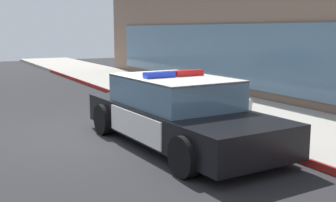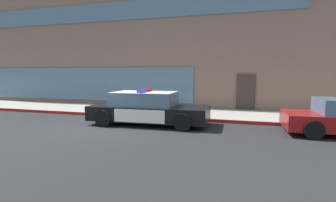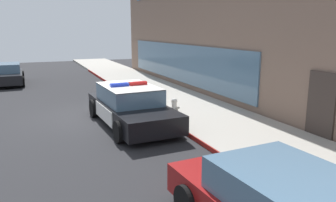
{
  "view_description": "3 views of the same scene",
  "coord_description": "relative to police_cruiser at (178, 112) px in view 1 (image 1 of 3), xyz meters",
  "views": [
    {
      "loc": [
        9.06,
        -3.11,
        2.32
      ],
      "look_at": [
        0.93,
        1.32,
        0.76
      ],
      "focal_mm": 45.48,
      "sensor_mm": 36.0,
      "label": 1
    },
    {
      "loc": [
        5.87,
        -9.26,
        2.2
      ],
      "look_at": [
        2.32,
        2.17,
        0.91
      ],
      "focal_mm": 28.28,
      "sensor_mm": 36.0,
      "label": 2
    },
    {
      "loc": [
        12.66,
        -2.11,
        3.31
      ],
      "look_at": [
        2.29,
        2.3,
        0.85
      ],
      "focal_mm": 35.11,
      "sensor_mm": 36.0,
      "label": 3
    }
  ],
  "objects": [
    {
      "name": "sidewalk",
      "position": [
        -1.77,
        3.01,
        -0.61
      ],
      "size": [
        48.0,
        3.47,
        0.15
      ],
      "primitive_type": "cube",
      "color": "#A39E93",
      "rests_on": "ground"
    },
    {
      "name": "police_cruiser",
      "position": [
        0.0,
        0.0,
        0.0
      ],
      "size": [
        5.05,
        2.29,
        1.49
      ],
      "rotation": [
        0.0,
        0.0,
        0.04
      ],
      "color": "black",
      "rests_on": "ground"
    },
    {
      "name": "ground",
      "position": [
        -1.77,
        -1.08,
        -0.68
      ],
      "size": [
        48.0,
        48.0,
        0.0
      ],
      "primitive_type": "plane",
      "color": "#262628"
    },
    {
      "name": "fire_hydrant",
      "position": [
        0.25,
        1.58,
        -0.18
      ],
      "size": [
        0.34,
        0.39,
        0.73
      ],
      "color": "silver",
      "rests_on": "sidewalk"
    },
    {
      "name": "curb_red_paint",
      "position": [
        -1.77,
        1.26,
        -0.61
      ],
      "size": [
        28.8,
        0.04,
        0.14
      ],
      "primitive_type": "cube",
      "color": "maroon",
      "rests_on": "ground"
    }
  ]
}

